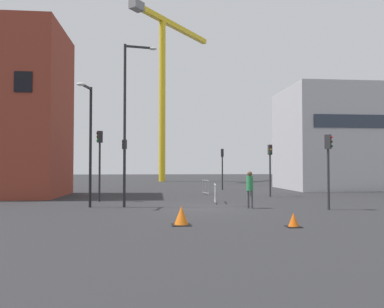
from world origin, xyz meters
TOP-DOWN VIEW (x-y plane):
  - ground at (0.00, 0.00)m, footprint 160.00×160.00m
  - brick_building at (-13.26, 8.32)m, footprint 8.29×6.94m
  - office_block at (15.35, 14.71)m, footprint 12.00×8.29m
  - construction_crane at (-1.42, 34.19)m, footprint 11.84×14.81m
  - streetlamp_tall at (-4.01, 0.52)m, footprint 1.74×0.44m
  - streetlamp_short at (-5.98, 0.38)m, footprint 0.56×1.45m
  - traffic_light_far at (5.34, 6.34)m, footprint 0.27×0.38m
  - traffic_light_verge at (-4.88, 9.17)m, footprint 0.39×0.34m
  - traffic_light_near at (5.82, -1.67)m, footprint 0.37×0.36m
  - traffic_light_island at (3.36, 14.20)m, footprint 0.29×0.39m
  - traffic_light_median at (-5.93, 3.78)m, footprint 0.39×0.35m
  - pedestrian_walking at (2.16, -0.63)m, footprint 0.34×0.34m
  - safety_barrier_mid_span at (0.85, 2.36)m, footprint 0.28×1.81m
  - safety_barrier_front at (1.20, 9.12)m, footprint 0.30×1.81m
  - traffic_cone_by_barrier at (2.22, -6.65)m, footprint 0.50×0.50m
  - traffic_cone_on_verge at (-1.64, -5.83)m, footprint 0.69×0.69m

SIDE VIEW (x-z plane):
  - ground at x=0.00m, z-range 0.00..0.00m
  - traffic_cone_by_barrier at x=2.22m, z-range -0.02..0.49m
  - traffic_cone_on_verge at x=-1.64m, z-range -0.02..0.67m
  - safety_barrier_front at x=1.20m, z-range 0.02..1.10m
  - safety_barrier_mid_span at x=0.85m, z-range 0.02..1.10m
  - pedestrian_walking at x=2.16m, z-range 0.16..2.02m
  - traffic_light_far at x=5.34m, z-range 0.64..4.25m
  - traffic_light_island at x=3.36m, z-range 0.65..4.31m
  - traffic_light_near at x=5.82m, z-range 0.65..4.31m
  - traffic_light_verge at x=-4.88m, z-range 0.70..4.78m
  - traffic_light_median at x=-5.93m, z-range 0.71..4.95m
  - streetlamp_short at x=-5.98m, z-range 0.59..6.82m
  - office_block at x=15.35m, z-range 0.00..9.29m
  - streetlamp_tall at x=-4.01m, z-range 0.66..9.18m
  - brick_building at x=-13.26m, z-range 0.00..11.84m
  - construction_crane at x=-1.42m, z-range 3.85..27.15m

